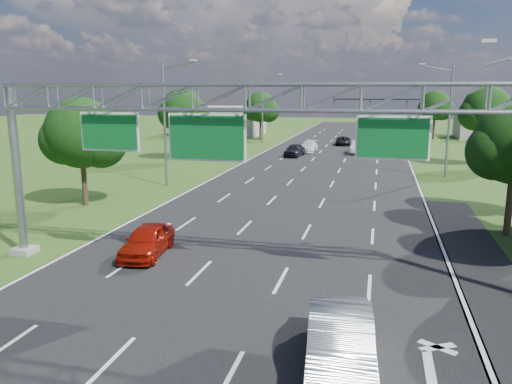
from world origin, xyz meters
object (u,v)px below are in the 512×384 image
(sign_gantry, at_px, (249,113))
(traffic_signal, at_px, (395,110))
(red_coupe, at_px, (147,240))
(silver_sedan, at_px, (340,344))
(box_truck, at_px, (395,131))

(sign_gantry, height_order, traffic_signal, sign_gantry)
(sign_gantry, bearing_deg, red_coupe, 167.61)
(sign_gantry, relative_size, red_coupe, 5.43)
(sign_gantry, xyz_separation_m, traffic_signal, (7.15, 53.00, -1.72))
(traffic_signal, distance_m, red_coupe, 53.50)
(sign_gantry, height_order, silver_sedan, sign_gantry)
(sign_gantry, relative_size, box_truck, 2.79)
(traffic_signal, bearing_deg, silver_sedan, -92.64)
(red_coupe, height_order, silver_sedan, silver_sedan)
(sign_gantry, xyz_separation_m, box_truck, (7.47, 62.50, -5.38))
(traffic_signal, relative_size, silver_sedan, 2.38)
(traffic_signal, height_order, box_truck, traffic_signal)
(traffic_signal, height_order, red_coupe, traffic_signal)
(red_coupe, height_order, box_truck, box_truck)
(silver_sedan, bearing_deg, box_truck, 82.15)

